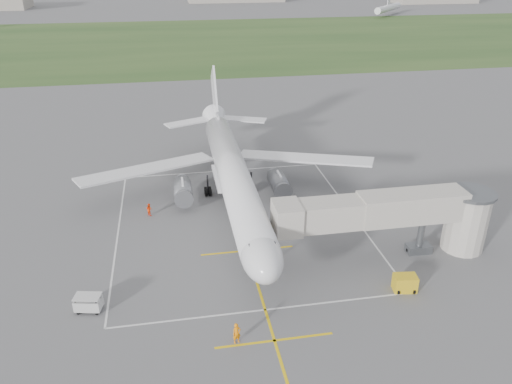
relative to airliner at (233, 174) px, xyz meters
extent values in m
plane|color=#5B5B5D|center=(0.00, -0.75, -4.39)|extent=(700.00, 700.00, 0.00)
cube|color=#2A471F|center=(0.00, 129.25, -4.38)|extent=(700.00, 120.00, 0.02)
cube|color=#E5B90D|center=(0.00, -5.75, -4.38)|extent=(0.25, 60.00, 0.01)
cube|color=#E5B90D|center=(0.00, -24.75, -4.38)|extent=(10.00, 0.25, 0.01)
cube|color=#E5B90D|center=(0.00, -10.75, -4.38)|extent=(10.00, 0.25, 0.01)
cube|color=silver|center=(0.00, 11.25, -4.38)|extent=(28.00, 0.20, 0.01)
cube|color=silver|center=(0.00, -20.75, -4.38)|extent=(28.00, 0.20, 0.01)
cube|color=silver|center=(-14.00, -4.75, -4.38)|extent=(0.20, 32.00, 0.01)
cube|color=silver|center=(14.00, -4.75, -4.38)|extent=(0.20, 32.00, 0.01)
cylinder|color=silver|center=(0.00, -0.75, 0.11)|extent=(3.80, 36.00, 3.80)
ellipsoid|color=silver|center=(0.00, -18.75, 0.11)|extent=(3.80, 7.22, 3.80)
cube|color=black|center=(0.00, -19.65, 1.16)|extent=(2.40, 1.60, 0.99)
cone|color=silver|center=(0.00, 19.75, 0.51)|extent=(3.80, 6.00, 3.80)
cube|color=silver|center=(10.50, 5.25, -0.74)|extent=(17.93, 11.24, 1.23)
cube|color=silver|center=(-10.50, 5.25, -0.74)|extent=(17.93, 11.24, 1.23)
cube|color=silver|center=(0.00, 2.25, -1.44)|extent=(4.20, 8.00, 0.50)
cube|color=silver|center=(0.00, 20.45, 4.81)|extent=(0.30, 7.89, 8.65)
cube|color=silver|center=(0.00, 18.25, 1.81)|extent=(0.35, 5.00, 1.20)
cube|color=silver|center=(4.20, 19.45, 0.71)|extent=(7.85, 5.03, 0.20)
cube|color=silver|center=(-4.20, 19.45, 0.71)|extent=(7.85, 5.03, 0.20)
cylinder|color=slate|center=(6.20, 1.75, -2.49)|extent=(2.30, 4.20, 2.30)
cube|color=silver|center=(6.20, 1.45, -1.69)|extent=(0.25, 2.40, 1.20)
cylinder|color=slate|center=(-6.20, 1.75, -2.49)|extent=(2.30, 4.20, 2.30)
cube|color=silver|center=(-6.20, 1.45, -1.69)|extent=(0.25, 2.40, 1.20)
cylinder|color=black|center=(0.00, -15.25, -3.09)|extent=(0.18, 0.18, 2.60)
cylinder|color=black|center=(-0.11, -15.25, -3.99)|extent=(0.28, 0.80, 0.80)
cylinder|color=black|center=(0.11, -15.25, -3.99)|extent=(0.28, 0.80, 0.80)
cylinder|color=black|center=(2.90, 3.75, -2.99)|extent=(0.22, 0.22, 2.80)
cylinder|color=black|center=(2.62, 3.40, -3.91)|extent=(0.32, 0.96, 0.96)
cylinder|color=black|center=(3.18, 3.40, -3.91)|extent=(0.32, 0.96, 0.96)
cylinder|color=black|center=(2.62, 4.10, -3.91)|extent=(0.32, 0.96, 0.96)
cylinder|color=black|center=(3.18, 4.10, -3.91)|extent=(0.32, 0.96, 0.96)
cylinder|color=black|center=(-2.90, 3.75, -2.99)|extent=(0.22, 0.22, 2.80)
cylinder|color=black|center=(-3.18, 3.40, -3.91)|extent=(0.32, 0.96, 0.96)
cylinder|color=black|center=(-2.62, 3.40, -3.91)|extent=(0.32, 0.96, 0.96)
cylinder|color=black|center=(-3.18, 4.10, -3.91)|extent=(0.32, 0.96, 0.96)
cylinder|color=black|center=(-2.62, 4.10, -3.91)|extent=(0.32, 0.96, 0.96)
cube|color=#A09A90|center=(7.74, -14.25, 1.21)|extent=(11.09, 2.90, 2.80)
cube|color=#A09A90|center=(16.46, -14.25, 1.31)|extent=(11.09, 3.10, 3.00)
cube|color=#A09A90|center=(3.40, -14.25, 1.21)|extent=(2.60, 3.40, 3.00)
cylinder|color=#54575C|center=(18.00, -14.25, -2.29)|extent=(0.70, 0.70, 4.20)
cube|color=#54575C|center=(18.00, -14.25, -3.94)|extent=(2.60, 1.40, 0.90)
cylinder|color=#A09A90|center=(23.00, -14.25, -1.19)|extent=(4.40, 4.40, 6.40)
cylinder|color=#54575C|center=(23.00, -14.25, 2.21)|extent=(5.00, 5.00, 0.30)
cylinder|color=black|center=(17.00, -14.25, -4.04)|extent=(0.70, 0.30, 0.70)
cylinder|color=black|center=(19.00, -14.25, -4.04)|extent=(0.70, 0.30, 0.70)
cube|color=gold|center=(13.60, -20.21, -3.59)|extent=(2.31, 1.67, 1.60)
cylinder|color=black|center=(12.78, -20.69, -4.16)|extent=(0.28, 0.49, 0.47)
cylinder|color=black|center=(14.26, -20.89, -4.16)|extent=(0.28, 0.49, 0.47)
cube|color=silver|center=(-15.56, -18.05, -3.61)|extent=(2.55, 1.83, 1.02)
cube|color=silver|center=(-15.56, -18.05, -2.82)|extent=(2.55, 1.83, 0.07)
cylinder|color=black|center=(-16.58, -18.40, -3.42)|extent=(0.07, 0.07, 1.20)
cylinder|color=black|center=(-14.77, -18.78, -3.42)|extent=(0.07, 0.07, 1.20)
cylinder|color=black|center=(-16.35, -17.32, -3.42)|extent=(0.07, 0.07, 1.20)
cylinder|color=black|center=(-14.54, -17.70, -3.42)|extent=(0.07, 0.07, 1.20)
cylinder|color=black|center=(-16.48, -18.38, -4.21)|extent=(0.24, 0.40, 0.37)
cylinder|color=black|center=(-14.85, -18.72, -4.21)|extent=(0.24, 0.40, 0.37)
cylinder|color=black|center=(-16.27, -17.38, -4.21)|extent=(0.24, 0.40, 0.37)
cylinder|color=black|center=(-14.64, -17.72, -4.21)|extent=(0.24, 0.40, 0.37)
imported|color=orange|center=(-3.10, -24.39, -3.44)|extent=(0.79, 0.63, 1.90)
imported|color=#FC3807|center=(-10.46, -0.70, -3.61)|extent=(0.94, 0.96, 1.57)
cylinder|color=silver|center=(103.97, 191.02, -0.89)|extent=(23.56, 26.12, 3.20)
camera|label=1|loc=(-7.14, -55.81, 24.75)|focal=35.00mm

